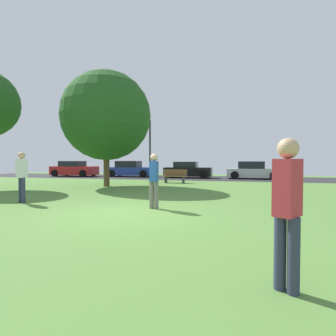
{
  "coord_description": "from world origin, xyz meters",
  "views": [
    {
      "loc": [
        3.09,
        -7.23,
        1.54
      ],
      "look_at": [
        0.0,
        5.09,
        1.16
      ],
      "focal_mm": 29.2,
      "sensor_mm": 36.0,
      "label": 1
    }
  ],
  "objects_px": {
    "street_lamp_post": "(150,150)",
    "parked_car_black": "(188,170)",
    "person_bystander": "(22,174)",
    "parked_car_blue": "(130,169)",
    "person_walking": "(154,178)",
    "parked_car_red": "(74,169)",
    "parked_car_silver": "(253,171)",
    "person_catcher": "(287,206)",
    "birch_tree_lone": "(106,116)",
    "park_bench": "(175,176)"
  },
  "relations": [
    {
      "from": "person_walking",
      "to": "parked_car_red",
      "type": "height_order",
      "value": "person_walking"
    },
    {
      "from": "person_bystander",
      "to": "street_lamp_post",
      "type": "bearing_deg",
      "value": 10.11
    },
    {
      "from": "parked_car_silver",
      "to": "person_walking",
      "type": "bearing_deg",
      "value": -104.25
    },
    {
      "from": "parked_car_black",
      "to": "parked_car_red",
      "type": "bearing_deg",
      "value": -177.57
    },
    {
      "from": "park_bench",
      "to": "person_bystander",
      "type": "bearing_deg",
      "value": 70.2
    },
    {
      "from": "parked_car_black",
      "to": "park_bench",
      "type": "distance_m",
      "value": 5.49
    },
    {
      "from": "person_bystander",
      "to": "person_walking",
      "type": "distance_m",
      "value": 4.94
    },
    {
      "from": "parked_car_red",
      "to": "park_bench",
      "type": "xyz_separation_m",
      "value": [
        10.9,
        -5.02,
        -0.2
      ]
    },
    {
      "from": "person_catcher",
      "to": "street_lamp_post",
      "type": "height_order",
      "value": "street_lamp_post"
    },
    {
      "from": "birch_tree_lone",
      "to": "parked_car_blue",
      "type": "distance_m",
      "value": 9.91
    },
    {
      "from": "person_bystander",
      "to": "parked_car_black",
      "type": "distance_m",
      "value": 15.48
    },
    {
      "from": "birch_tree_lone",
      "to": "parked_car_blue",
      "type": "bearing_deg",
      "value": 103.48
    },
    {
      "from": "person_bystander",
      "to": "person_walking",
      "type": "height_order",
      "value": "person_bystander"
    },
    {
      "from": "person_catcher",
      "to": "parked_car_red",
      "type": "relative_size",
      "value": 0.43
    },
    {
      "from": "parked_car_red",
      "to": "street_lamp_post",
      "type": "distance_m",
      "value": 9.41
    },
    {
      "from": "person_catcher",
      "to": "parked_car_black",
      "type": "xyz_separation_m",
      "value": [
        -4.66,
        19.9,
        -0.36
      ]
    },
    {
      "from": "person_bystander",
      "to": "parked_car_blue",
      "type": "relative_size",
      "value": 0.42
    },
    {
      "from": "street_lamp_post",
      "to": "parked_car_silver",
      "type": "bearing_deg",
      "value": 27.27
    },
    {
      "from": "person_bystander",
      "to": "parked_car_silver",
      "type": "relative_size",
      "value": 0.43
    },
    {
      "from": "parked_car_silver",
      "to": "person_catcher",
      "type": "bearing_deg",
      "value": -92.1
    },
    {
      "from": "person_bystander",
      "to": "birch_tree_lone",
      "type": "bearing_deg",
      "value": 15.03
    },
    {
      "from": "park_bench",
      "to": "person_walking",
      "type": "bearing_deg",
      "value": 98.75
    },
    {
      "from": "person_bystander",
      "to": "park_bench",
      "type": "height_order",
      "value": "person_bystander"
    },
    {
      "from": "person_catcher",
      "to": "parked_car_blue",
      "type": "relative_size",
      "value": 0.42
    },
    {
      "from": "parked_car_red",
      "to": "parked_car_silver",
      "type": "relative_size",
      "value": 0.98
    },
    {
      "from": "person_catcher",
      "to": "person_walking",
      "type": "xyz_separation_m",
      "value": [
        -3.1,
        4.86,
        -0.04
      ]
    },
    {
      "from": "birch_tree_lone",
      "to": "parked_car_black",
      "type": "bearing_deg",
      "value": 69.7
    },
    {
      "from": "parked_car_silver",
      "to": "park_bench",
      "type": "xyz_separation_m",
      "value": [
        -5.31,
        -5.53,
        -0.18
      ]
    },
    {
      "from": "parked_car_red",
      "to": "parked_car_black",
      "type": "xyz_separation_m",
      "value": [
        10.81,
        0.46,
        -0.03
      ]
    },
    {
      "from": "street_lamp_post",
      "to": "parked_car_red",
      "type": "bearing_deg",
      "value": 158.5
    },
    {
      "from": "parked_car_black",
      "to": "person_bystander",
      "type": "bearing_deg",
      "value": -102.6
    },
    {
      "from": "birch_tree_lone",
      "to": "person_bystander",
      "type": "xyz_separation_m",
      "value": [
        -0.13,
        -6.32,
        -3.06
      ]
    },
    {
      "from": "birch_tree_lone",
      "to": "person_catcher",
      "type": "relative_size",
      "value": 3.72
    },
    {
      "from": "person_catcher",
      "to": "person_walking",
      "type": "relative_size",
      "value": 1.03
    },
    {
      "from": "parked_car_silver",
      "to": "street_lamp_post",
      "type": "bearing_deg",
      "value": -152.73
    },
    {
      "from": "parked_car_blue",
      "to": "park_bench",
      "type": "bearing_deg",
      "value": -46.25
    },
    {
      "from": "parked_car_red",
      "to": "parked_car_blue",
      "type": "distance_m",
      "value": 5.44
    },
    {
      "from": "parked_car_blue",
      "to": "street_lamp_post",
      "type": "bearing_deg",
      "value": -51.85
    },
    {
      "from": "birch_tree_lone",
      "to": "street_lamp_post",
      "type": "height_order",
      "value": "birch_tree_lone"
    },
    {
      "from": "parked_car_blue",
      "to": "street_lamp_post",
      "type": "distance_m",
      "value": 5.48
    },
    {
      "from": "person_bystander",
      "to": "parked_car_blue",
      "type": "bearing_deg",
      "value": 23.76
    },
    {
      "from": "parked_car_blue",
      "to": "parked_car_silver",
      "type": "relative_size",
      "value": 1.02
    },
    {
      "from": "street_lamp_post",
      "to": "parked_car_black",
      "type": "bearing_deg",
      "value": 60.59
    },
    {
      "from": "parked_car_black",
      "to": "parked_car_silver",
      "type": "xyz_separation_m",
      "value": [
        5.39,
        0.04,
        0.01
      ]
    },
    {
      "from": "person_walking",
      "to": "street_lamp_post",
      "type": "bearing_deg",
      "value": 16.3
    },
    {
      "from": "parked_car_blue",
      "to": "parked_car_silver",
      "type": "bearing_deg",
      "value": -1.17
    },
    {
      "from": "parked_car_blue",
      "to": "parked_car_silver",
      "type": "distance_m",
      "value": 10.81
    },
    {
      "from": "birch_tree_lone",
      "to": "parked_car_silver",
      "type": "distance_m",
      "value": 12.82
    },
    {
      "from": "parked_car_blue",
      "to": "parked_car_silver",
      "type": "xyz_separation_m",
      "value": [
        10.81,
        -0.22,
        -0.01
      ]
    },
    {
      "from": "person_catcher",
      "to": "street_lamp_post",
      "type": "relative_size",
      "value": 0.4
    }
  ]
}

